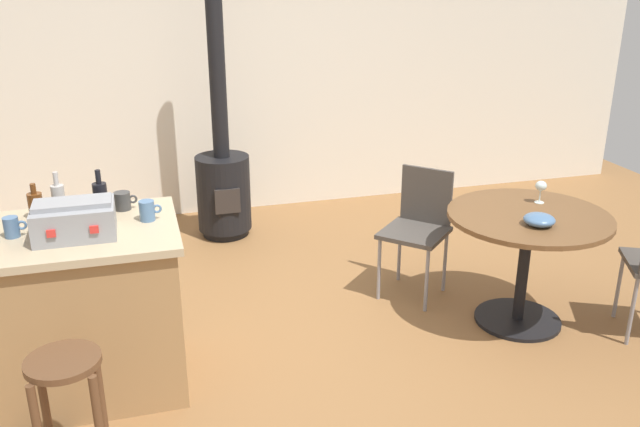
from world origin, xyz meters
TOP-DOWN VIEW (x-y plane):
  - ground_plane at (0.00, 0.00)m, footprint 8.80×8.80m
  - back_wall at (0.00, 2.70)m, footprint 8.00×0.10m
  - kitchen_island at (-1.23, 0.12)m, footprint 1.18×0.77m
  - wooden_stool at (-1.19, -0.65)m, footprint 0.31×0.31m
  - dining_table at (1.43, 0.09)m, footprint 0.98×0.98m
  - folding_chair_far at (0.97, 0.66)m, footprint 0.57×0.57m
  - wood_stove at (-0.15, 2.06)m, footprint 0.44×0.45m
  - toolbox at (-1.13, 0.03)m, footprint 0.38×0.29m
  - bottle_0 at (-1.34, 0.34)m, footprint 0.07×0.07m
  - bottle_3 at (-1.22, 0.29)m, footprint 0.07×0.07m
  - bottle_5 at (-1.01, 0.26)m, footprint 0.07×0.07m
  - cup_0 at (-1.43, 0.10)m, footprint 0.11×0.07m
  - cup_1 at (-0.79, 0.15)m, footprint 0.11×0.08m
  - cup_3 at (-0.91, 0.36)m, footprint 0.12×0.09m
  - wine_glass at (1.60, 0.25)m, footprint 0.07×0.07m
  - serving_bowl at (1.38, -0.09)m, footprint 0.18×0.18m

SIDE VIEW (x-z plane):
  - ground_plane at x=0.00m, z-range 0.00..0.00m
  - kitchen_island at x=-1.23m, z-range 0.00..0.91m
  - wooden_stool at x=-1.19m, z-range 0.14..0.78m
  - folding_chair_far at x=0.97m, z-range 0.08..0.94m
  - wood_stove at x=-0.15m, z-range -0.58..1.64m
  - dining_table at x=1.43m, z-range 0.19..0.93m
  - serving_bowl at x=1.38m, z-range 0.73..0.80m
  - wine_glass at x=1.60m, z-range 0.77..0.91m
  - cup_3 at x=-0.91m, z-range 0.90..1.00m
  - cup_0 at x=-1.43m, z-range 0.90..1.01m
  - cup_1 at x=-0.79m, z-range 0.90..1.01m
  - bottle_0 at x=-1.34m, z-range 0.88..1.07m
  - toolbox at x=-1.13m, z-range 0.90..1.08m
  - bottle_3 at x=-1.22m, z-range 0.87..1.13m
  - bottle_5 at x=-1.01m, z-range 0.87..1.13m
  - back_wall at x=0.00m, z-range 0.00..2.70m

